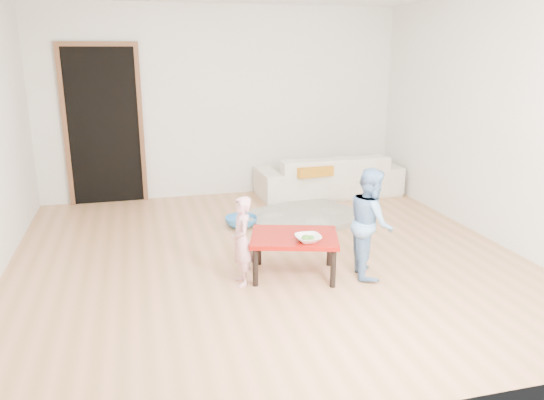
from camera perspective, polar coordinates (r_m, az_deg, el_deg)
name	(u,v)px	position (r m, az deg, el deg)	size (l,w,h in m)	color
floor	(267,256)	(5.40, -0.54, -6.07)	(5.00, 5.00, 0.01)	#B4824D
back_wall	(223,103)	(7.48, -5.31, 10.37)	(5.00, 0.02, 2.60)	white
right_wall	(495,120)	(6.15, 22.88, 7.97)	(0.02, 5.00, 2.60)	white
doorway	(104,127)	(7.41, -17.63, 7.49)	(1.02, 0.08, 2.11)	brown
sofa	(328,175)	(7.59, 6.09, 2.72)	(2.01, 0.79, 0.59)	beige
cushion	(310,169)	(7.19, 4.11, 3.32)	(0.49, 0.44, 0.13)	orange
red_table	(294,255)	(4.90, 2.39, -5.97)	(0.78, 0.59, 0.39)	#940D08
bowl	(308,238)	(4.68, 3.91, -4.14)	(0.23, 0.23, 0.06)	white
broccoli	(308,238)	(4.68, 3.91, -4.15)	(0.12, 0.12, 0.06)	#2D5919
child_pink	(242,241)	(4.66, -3.29, -4.46)	(0.29, 0.19, 0.81)	#DB647B
child_blue	(371,222)	(4.90, 10.56, -2.38)	(0.49, 0.38, 1.01)	#5679C8
basin	(241,222)	(6.26, -3.34, -2.36)	(0.38, 0.38, 0.12)	#327BBE
blanket	(304,217)	(6.53, 3.48, -1.80)	(1.35, 1.13, 0.07)	#AAA896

